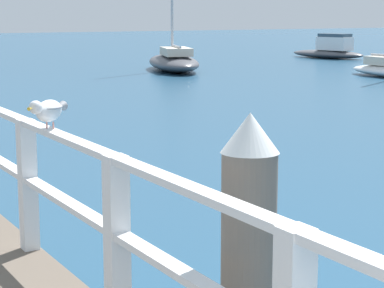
{
  "coord_description": "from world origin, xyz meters",
  "views": [
    {
      "loc": [
        -0.24,
        0.32,
        2.26
      ],
      "look_at": [
        3.28,
        6.41,
        1.0
      ],
      "focal_mm": 69.44,
      "sensor_mm": 36.0,
      "label": 1
    }
  ],
  "objects_px": {
    "dock_piling_near": "(248,284)",
    "boat_3": "(174,61)",
    "seagull_foreground": "(48,110)",
    "boat_4": "(330,50)"
  },
  "relations": [
    {
      "from": "dock_piling_near",
      "to": "seagull_foreground",
      "type": "xyz_separation_m",
      "value": [
        -0.39,
        1.85,
        0.71
      ]
    },
    {
      "from": "boat_4",
      "to": "seagull_foreground",
      "type": "bearing_deg",
      "value": 33.69
    },
    {
      "from": "dock_piling_near",
      "to": "seagull_foreground",
      "type": "bearing_deg",
      "value": 101.8
    },
    {
      "from": "dock_piling_near",
      "to": "boat_3",
      "type": "bearing_deg",
      "value": 62.16
    },
    {
      "from": "boat_3",
      "to": "seagull_foreground",
      "type": "bearing_deg",
      "value": -101.55
    },
    {
      "from": "dock_piling_near",
      "to": "boat_3",
      "type": "height_order",
      "value": "boat_3"
    },
    {
      "from": "dock_piling_near",
      "to": "boat_4",
      "type": "relative_size",
      "value": 0.41
    },
    {
      "from": "seagull_foreground",
      "to": "boat_3",
      "type": "height_order",
      "value": "boat_3"
    },
    {
      "from": "seagull_foreground",
      "to": "boat_4",
      "type": "relative_size",
      "value": 0.09
    },
    {
      "from": "dock_piling_near",
      "to": "boat_3",
      "type": "relative_size",
      "value": 0.27
    }
  ]
}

